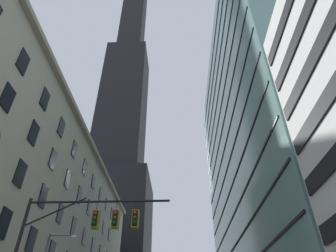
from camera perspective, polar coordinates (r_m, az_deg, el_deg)
The scene contains 4 objects.
station_building at distance 44.99m, azimuth -26.05°, elevation -17.54°, with size 14.21×61.42×25.79m.
dark_skyscraper at distance 113.57m, azimuth -9.48°, elevation -1.81°, with size 25.10×25.10×214.34m.
glass_office_midrise at distance 54.89m, azimuth 18.78°, elevation -4.47°, with size 15.06×52.87×56.30m.
traffic_signal_mast at distance 18.34m, azimuth -16.22°, elevation -19.62°, with size 8.82×0.63×8.03m.
Camera 1 is at (2.48, -13.80, 1.40)m, focal length 30.72 mm.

